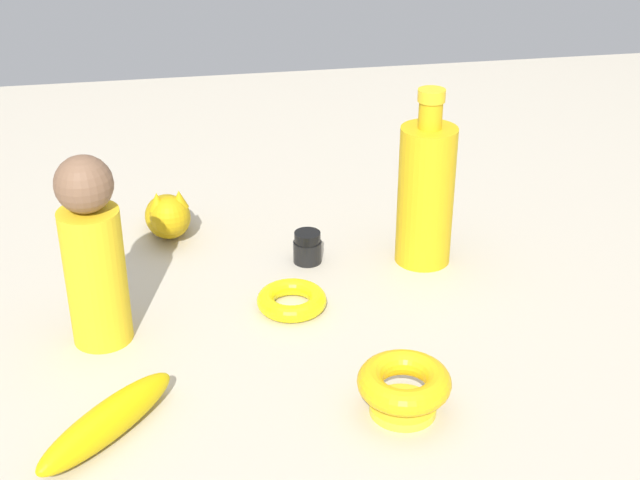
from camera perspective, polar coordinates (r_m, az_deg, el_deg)
The scene contains 8 objects.
ground at distance 1.19m, azimuth 0.00°, elevation -3.69°, with size 2.00×2.00×0.00m, color #BCB29E.
bowl at distance 0.98m, azimuth 5.33°, elevation -9.18°, with size 0.10×0.10×0.05m.
cat_figurine at distance 1.35m, azimuth -9.58°, elevation 1.59°, with size 0.07×0.15×0.09m.
bottle_tall at distance 1.25m, azimuth 6.71°, elevation 3.03°, with size 0.08×0.08×0.25m.
person_figure_adult at distance 1.09m, azimuth -14.16°, elevation -0.88°, with size 0.09×0.09×0.24m.
bangle at distance 1.17m, azimuth -1.80°, elevation -3.82°, with size 0.09×0.09×0.02m, color yellow.
nail_polish_jar at distance 1.27m, azimuth -0.94°, elevation -0.48°, with size 0.04×0.04×0.05m.
banana at distance 0.98m, azimuth -13.31°, elevation -11.10°, with size 0.19×0.04×0.04m, color #DDB90A.
Camera 1 is at (0.18, 1.00, 0.62)m, focal length 50.58 mm.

